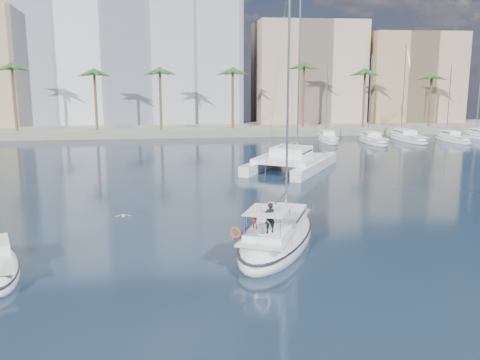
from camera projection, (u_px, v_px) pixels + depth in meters
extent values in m
plane|color=black|center=(231.00, 239.00, 35.18)|extent=(160.00, 160.00, 0.00)
cube|color=gray|center=(196.00, 130.00, 94.39)|extent=(120.00, 14.00, 1.20)
cube|color=white|center=(129.00, 54.00, 101.97)|extent=(42.00, 16.00, 28.00)
cube|color=tan|center=(307.00, 75.00, 103.80)|extent=(20.00, 14.00, 20.00)
cube|color=tan|center=(409.00, 80.00, 104.38)|extent=(18.00, 12.00, 18.00)
cylinder|color=brown|center=(196.00, 105.00, 89.56)|extent=(0.44, 0.44, 10.50)
sphere|color=#2B5720|center=(196.00, 73.00, 88.51)|extent=(3.60, 3.60, 3.60)
cylinder|color=brown|center=(391.00, 103.00, 93.50)|extent=(0.44, 0.44, 10.50)
sphere|color=#2B5720|center=(392.00, 73.00, 92.45)|extent=(3.60, 3.60, 3.60)
ellipsoid|color=white|center=(277.00, 239.00, 33.95)|extent=(8.39, 12.70, 2.53)
ellipsoid|color=black|center=(277.00, 234.00, 33.87)|extent=(8.47, 12.83, 0.18)
cube|color=silver|center=(277.00, 226.00, 33.53)|extent=(6.15, 9.47, 0.12)
cube|color=white|center=(281.00, 215.00, 34.78)|extent=(3.97, 4.69, 0.60)
cube|color=black|center=(281.00, 214.00, 34.77)|extent=(3.80, 4.26, 0.14)
cylinder|color=#B7BABF|center=(288.00, 95.00, 34.55)|extent=(0.15, 0.15, 15.95)
cylinder|color=#B7BABF|center=(278.00, 200.00, 33.55)|extent=(2.05, 4.55, 0.11)
cube|color=white|center=(268.00, 233.00, 31.29)|extent=(3.33, 3.71, 0.36)
cube|color=silver|center=(268.00, 211.00, 30.90)|extent=(3.33, 3.71, 0.04)
torus|color=silver|center=(263.00, 227.00, 30.06)|extent=(0.90, 0.43, 0.96)
torus|color=#E13F0B|center=(235.00, 233.00, 30.09)|extent=(0.66, 0.43, 0.64)
imported|color=black|center=(270.00, 218.00, 30.53)|extent=(0.74, 0.58, 1.77)
imported|color=red|center=(255.00, 219.00, 31.60)|extent=(0.64, 0.63, 1.04)
cube|color=white|center=(268.00, 162.00, 61.33)|extent=(8.13, 12.34, 1.10)
cube|color=white|center=(315.00, 166.00, 59.04)|extent=(8.13, 12.34, 1.10)
cube|color=white|center=(289.00, 158.00, 59.42)|extent=(9.26, 9.69, 0.50)
cube|color=white|center=(291.00, 151.00, 59.89)|extent=(5.36, 5.47, 1.00)
cube|color=black|center=(291.00, 151.00, 59.88)|extent=(5.09, 5.01, 0.18)
cylinder|color=#B7BABF|center=(299.00, 73.00, 59.99)|extent=(0.18, 0.18, 18.28)
ellipsoid|color=silver|center=(124.00, 216.00, 37.44)|extent=(0.23, 0.44, 0.21)
sphere|color=silver|center=(124.00, 215.00, 37.63)|extent=(0.11, 0.11, 0.11)
cube|color=gray|center=(119.00, 216.00, 37.39)|extent=(0.50, 0.18, 0.12)
cube|color=gray|center=(128.00, 215.00, 37.47)|extent=(0.50, 0.18, 0.12)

